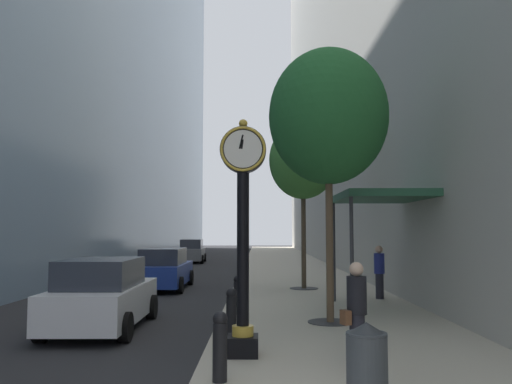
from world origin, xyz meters
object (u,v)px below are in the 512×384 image
object	(u,v)px
street_tree_near	(328,117)
trash_bin	(367,363)
car_grey_mid	(192,251)
street_clock	(243,224)
bollard_third	(238,294)
bollard_second	(231,312)
street_tree_mid_near	(303,161)
pedestrian_by_clock	(379,270)
bollard_nearest	(220,345)
pedestrian_walking	(356,309)
car_blue_far	(164,269)
car_white_near	(103,295)

from	to	relation	value
street_tree_near	trash_bin	world-z (taller)	street_tree_near
car_grey_mid	street_clock	bearing A→B (deg)	-80.86
street_clock	bollard_third	world-z (taller)	street_clock
bollard_second	street_tree_mid_near	size ratio (longest dim) A/B	0.16
pedestrian_by_clock	car_grey_mid	bearing A→B (deg)	112.47
bollard_nearest	pedestrian_by_clock	distance (m)	10.41
pedestrian_walking	bollard_third	bearing A→B (deg)	113.65
bollard_third	street_tree_near	xyz separation A→B (m)	(2.30, -1.32, 4.51)
street_tree_near	car_blue_far	bearing A→B (deg)	123.47
pedestrian_walking	car_blue_far	size ratio (longest dim) A/B	0.37
bollard_nearest	trash_bin	size ratio (longest dim) A/B	0.97
street_tree_near	trash_bin	distance (m)	7.54
car_white_near	street_tree_near	bearing A→B (deg)	2.46
street_clock	car_grey_mid	xyz separation A→B (m)	(-4.75, 29.50, -1.63)
trash_bin	bollard_second	bearing A→B (deg)	114.74
bollard_nearest	car_blue_far	xyz separation A→B (m)	(-3.29, 13.42, 0.13)
bollard_nearest	car_grey_mid	size ratio (longest dim) A/B	0.24
street_tree_near	street_tree_mid_near	world-z (taller)	street_tree_near
bollard_nearest	bollard_second	xyz separation A→B (m)	(0.00, 3.14, 0.00)
street_tree_near	pedestrian_walking	bearing A→B (deg)	-91.01
trash_bin	car_white_near	world-z (taller)	car_white_near
car_white_near	car_blue_far	size ratio (longest dim) A/B	0.95
bollard_nearest	pedestrian_walking	size ratio (longest dim) A/B	0.61
bollard_nearest	street_tree_mid_near	world-z (taller)	street_tree_mid_near
bollard_second	bollard_third	bearing A→B (deg)	90.00
bollard_second	car_blue_far	distance (m)	10.79
car_blue_far	pedestrian_by_clock	bearing A→B (deg)	-27.42
street_tree_mid_near	bollard_third	bearing A→B (deg)	-110.70
street_tree_near	trash_bin	xyz separation A→B (m)	(-0.36, -6.04, -4.51)
street_tree_mid_near	pedestrian_by_clock	bearing A→B (deg)	-53.60
car_blue_far	street_clock	bearing A→B (deg)	-73.19
street_tree_mid_near	pedestrian_walking	size ratio (longest dim) A/B	3.89
bollard_second	trash_bin	bearing A→B (deg)	-65.26
street_tree_near	street_clock	bearing A→B (deg)	-120.79
pedestrian_walking	street_tree_mid_near	bearing A→B (deg)	89.66
bollard_third	pedestrian_by_clock	xyz separation A→B (m)	(4.52, 3.09, 0.39)
street_tree_near	trash_bin	size ratio (longest dim) A/B	6.45
bollard_second	car_blue_far	xyz separation A→B (m)	(-3.29, 10.28, 0.13)
street_clock	bollard_nearest	world-z (taller)	street_clock
street_tree_near	car_grey_mid	xyz separation A→B (m)	(-6.76, 26.12, -4.35)
car_grey_mid	trash_bin	bearing A→B (deg)	-78.74
car_white_near	bollard_nearest	bearing A→B (deg)	-56.19
car_grey_mid	car_white_near	bearing A→B (deg)	-87.19
street_tree_mid_near	pedestrian_by_clock	xyz separation A→B (m)	(2.22, -3.01, -4.05)
car_white_near	trash_bin	bearing A→B (deg)	-48.64
street_clock	bollard_third	size ratio (longest dim) A/B	4.16
bollard_second	bollard_third	world-z (taller)	same
street_clock	street_tree_near	size ratio (longest dim) A/B	0.63
street_clock	car_blue_far	size ratio (longest dim) A/B	0.93
bollard_nearest	car_blue_far	size ratio (longest dim) A/B	0.22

